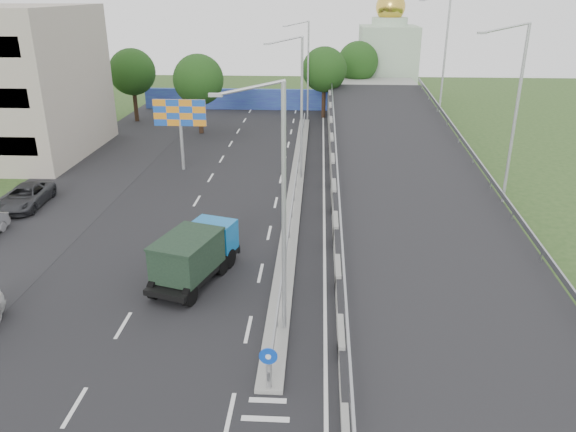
# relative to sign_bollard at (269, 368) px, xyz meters

# --- Properties ---
(road_surface) EXTENTS (26.00, 90.00, 0.04)m
(road_surface) POSITION_rel_sign_bollard_xyz_m (-3.00, 17.83, -1.03)
(road_surface) COLOR black
(road_surface) RESTS_ON ground
(parking_strip) EXTENTS (8.00, 90.00, 0.05)m
(parking_strip) POSITION_rel_sign_bollard_xyz_m (-16.00, 17.83, -1.03)
(parking_strip) COLOR black
(parking_strip) RESTS_ON ground
(median) EXTENTS (1.00, 44.00, 0.20)m
(median) POSITION_rel_sign_bollard_xyz_m (0.00, 21.83, -0.93)
(median) COLOR gray
(median) RESTS_ON ground
(overpass_ramp) EXTENTS (10.00, 50.00, 3.50)m
(overpass_ramp) POSITION_rel_sign_bollard_xyz_m (7.50, 21.83, 0.72)
(overpass_ramp) COLOR gray
(overpass_ramp) RESTS_ON ground
(median_guardrail) EXTENTS (0.09, 44.00, 0.71)m
(median_guardrail) POSITION_rel_sign_bollard_xyz_m (0.00, 21.83, -0.28)
(median_guardrail) COLOR gray
(median_guardrail) RESTS_ON median
(sign_bollard) EXTENTS (0.64, 0.23, 1.67)m
(sign_bollard) POSITION_rel_sign_bollard_xyz_m (0.00, 0.00, 0.00)
(sign_bollard) COLOR black
(sign_bollard) RESTS_ON median
(lamp_post_near) EXTENTS (2.74, 0.18, 10.08)m
(lamp_post_near) POSITION_rel_sign_bollard_xyz_m (0.11, 3.83, 4.77)
(lamp_post_near) COLOR #B2B5B7
(lamp_post_near) RESTS_ON median
(lamp_post_mid) EXTENTS (2.74, 0.18, 10.08)m
(lamp_post_mid) POSITION_rel_sign_bollard_xyz_m (0.11, 23.83, 4.77)
(lamp_post_mid) COLOR #B2B5B7
(lamp_post_mid) RESTS_ON median
(lamp_post_far) EXTENTS (2.74, 0.18, 10.08)m
(lamp_post_far) POSITION_rel_sign_bollard_xyz_m (0.11, 43.83, 4.77)
(lamp_post_far) COLOR #B2B5B7
(lamp_post_far) RESTS_ON median
(blue_wall) EXTENTS (30.00, 0.50, 2.40)m
(blue_wall) POSITION_rel_sign_bollard_xyz_m (-4.00, 49.83, 0.17)
(blue_wall) COLOR #2B2BA0
(blue_wall) RESTS_ON ground
(church) EXTENTS (7.00, 7.00, 13.80)m
(church) POSITION_rel_sign_bollard_xyz_m (10.00, 57.83, 4.28)
(church) COLOR #B2CCAD
(church) RESTS_ON ground
(billboard) EXTENTS (4.00, 0.24, 5.50)m
(billboard) POSITION_rel_sign_bollard_xyz_m (-9.00, 25.83, 3.15)
(billboard) COLOR #B2B5B7
(billboard) RESTS_ON ground
(tree_left_mid) EXTENTS (4.80, 4.80, 7.60)m
(tree_left_mid) POSITION_rel_sign_bollard_xyz_m (-10.00, 37.83, 4.14)
(tree_left_mid) COLOR black
(tree_left_mid) RESTS_ON ground
(tree_median_far) EXTENTS (4.80, 4.80, 7.60)m
(tree_median_far) POSITION_rel_sign_bollard_xyz_m (2.00, 45.83, 4.14)
(tree_median_far) COLOR black
(tree_median_far) RESTS_ON ground
(tree_left_far) EXTENTS (4.80, 4.80, 7.60)m
(tree_left_far) POSITION_rel_sign_bollard_xyz_m (-18.00, 42.83, 4.14)
(tree_left_far) COLOR black
(tree_left_far) RESTS_ON ground
(tree_ramp_far) EXTENTS (4.80, 4.80, 7.60)m
(tree_ramp_far) POSITION_rel_sign_bollard_xyz_m (6.00, 52.83, 4.14)
(tree_ramp_far) COLOR black
(tree_ramp_far) RESTS_ON ground
(dump_truck) EXTENTS (3.69, 6.11, 2.54)m
(dump_truck) POSITION_rel_sign_bollard_xyz_m (-4.24, 8.06, 0.37)
(dump_truck) COLOR black
(dump_truck) RESTS_ON ground
(parked_car_c) EXTENTS (2.58, 5.13, 1.39)m
(parked_car_c) POSITION_rel_sign_bollard_xyz_m (-17.35, 17.24, -0.34)
(parked_car_c) COLOR #303135
(parked_car_c) RESTS_ON ground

